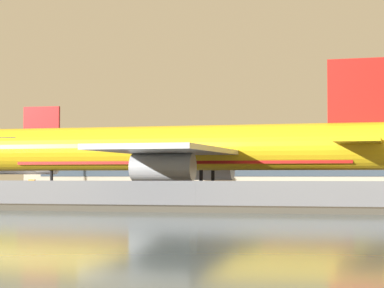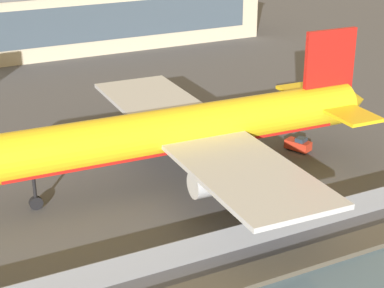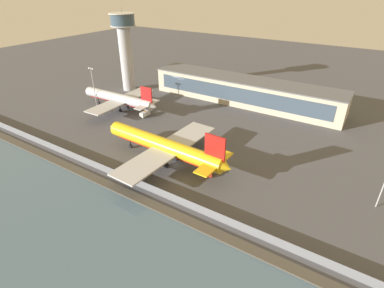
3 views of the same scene
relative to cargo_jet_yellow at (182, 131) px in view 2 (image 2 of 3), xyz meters
The scene contains 6 objects.
ground_plane 7.66m from the cargo_jet_yellow, ahead, with size 500.00×500.00×0.00m, color #4C4C51.
shoreline_seawall 21.70m from the cargo_jet_yellow, 76.95° to the right, with size 320.00×3.00×0.50m.
perimeter_fence 17.22m from the cargo_jet_yellow, 73.44° to the right, with size 280.00×0.10×2.62m.
cargo_jet_yellow is the anchor object (origin of this frame).
baggage_tug 17.83m from the cargo_jet_yellow, ahead, with size 2.72×3.57×1.80m.
terminal_building 66.50m from the cargo_jet_yellow, 90.51° to the left, with size 96.29×16.96×12.33m.
Camera 2 is at (-34.14, -59.87, 31.82)m, focal length 60.00 mm.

